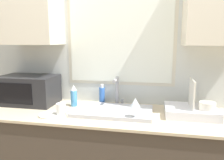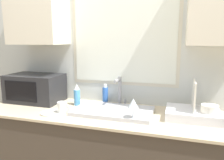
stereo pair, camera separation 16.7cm
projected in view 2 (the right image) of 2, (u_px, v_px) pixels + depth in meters
name	position (u px, v px, depth m)	size (l,w,h in m)	color
wall_back	(123.00, 52.00, 1.99)	(6.00, 0.38, 2.60)	silver
sink_basin	(113.00, 111.00, 1.79)	(0.64, 0.37, 0.03)	#B2B2B7
faucet	(120.00, 89.00, 1.95)	(0.08, 0.17, 0.27)	#99999E
microwave	(35.00, 88.00, 2.12)	(0.51, 0.33, 0.26)	#232326
dish_rack	(194.00, 113.00, 1.65)	(0.40, 0.30, 0.29)	silver
spray_bottle	(77.00, 95.00, 2.00)	(0.06, 0.06, 0.20)	#4C99D8
soap_bottle	(105.00, 95.00, 2.05)	(0.05, 0.05, 0.18)	blue
mug_near_sink	(62.00, 108.00, 1.76)	(0.11, 0.07, 0.10)	white
wine_glass	(133.00, 104.00, 1.57)	(0.08, 0.08, 0.17)	silver
small_plate	(52.00, 113.00, 1.78)	(0.18, 0.18, 0.01)	silver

